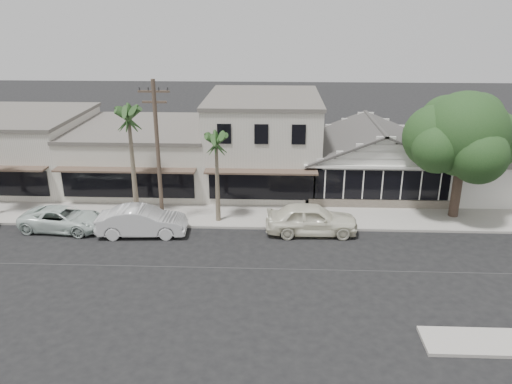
{
  "coord_description": "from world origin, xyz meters",
  "views": [
    {
      "loc": [
        -2.04,
        -22.9,
        12.73
      ],
      "look_at": [
        -3.24,
        6.0,
        2.03
      ],
      "focal_mm": 35.0,
      "sensor_mm": 36.0,
      "label": 1
    }
  ],
  "objects_px": {
    "car_0": "(312,219)",
    "car_2": "(63,219)",
    "car_1": "(142,221)",
    "shade_tree": "(462,136)",
    "utility_pole": "(158,151)"
  },
  "relations": [
    {
      "from": "utility_pole",
      "to": "car_0",
      "type": "xyz_separation_m",
      "value": [
        9.14,
        -0.69,
        -3.86
      ]
    },
    {
      "from": "car_1",
      "to": "shade_tree",
      "type": "xyz_separation_m",
      "value": [
        19.28,
        3.61,
        4.49
      ]
    },
    {
      "from": "car_1",
      "to": "shade_tree",
      "type": "height_order",
      "value": "shade_tree"
    },
    {
      "from": "car_0",
      "to": "car_2",
      "type": "xyz_separation_m",
      "value": [
        -15.05,
        -0.11,
        -0.22
      ]
    },
    {
      "from": "car_0",
      "to": "shade_tree",
      "type": "height_order",
      "value": "shade_tree"
    },
    {
      "from": "utility_pole",
      "to": "car_0",
      "type": "height_order",
      "value": "utility_pole"
    },
    {
      "from": "car_0",
      "to": "car_1",
      "type": "relative_size",
      "value": 1.04
    },
    {
      "from": "utility_pole",
      "to": "car_2",
      "type": "bearing_deg",
      "value": -172.26
    },
    {
      "from": "utility_pole",
      "to": "car_2",
      "type": "relative_size",
      "value": 1.77
    },
    {
      "from": "car_0",
      "to": "car_2",
      "type": "bearing_deg",
      "value": 88.8
    },
    {
      "from": "car_0",
      "to": "car_1",
      "type": "height_order",
      "value": "car_0"
    },
    {
      "from": "utility_pole",
      "to": "shade_tree",
      "type": "height_order",
      "value": "utility_pole"
    },
    {
      "from": "utility_pole",
      "to": "car_2",
      "type": "distance_m",
      "value": 7.23
    },
    {
      "from": "car_2",
      "to": "utility_pole",
      "type": "bearing_deg",
      "value": -76.77
    },
    {
      "from": "car_2",
      "to": "shade_tree",
      "type": "relative_size",
      "value": 0.62
    }
  ]
}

